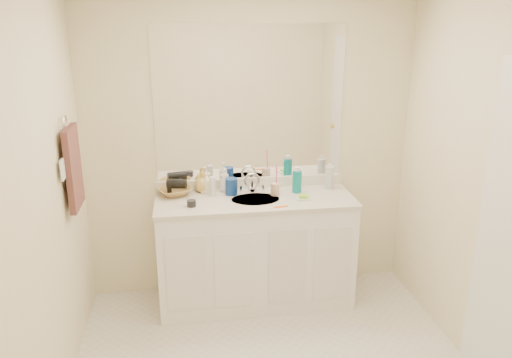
% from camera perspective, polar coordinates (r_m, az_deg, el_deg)
% --- Properties ---
extents(wall_back, '(2.60, 0.02, 2.40)m').
position_cam_1_polar(wall_back, '(3.99, -0.69, 3.48)').
color(wall_back, '#F9ECC3').
rests_on(wall_back, floor).
extents(wall_front, '(2.60, 0.02, 2.40)m').
position_cam_1_polar(wall_front, '(1.66, 12.30, -19.35)').
color(wall_front, '#F9ECC3').
rests_on(wall_front, floor).
extents(wall_left, '(0.02, 2.60, 2.40)m').
position_cam_1_polar(wall_left, '(2.82, -23.95, -4.33)').
color(wall_left, '#F9ECC3').
rests_on(wall_left, floor).
extents(wall_right, '(0.02, 2.60, 2.40)m').
position_cam_1_polar(wall_right, '(3.27, 25.95, -1.68)').
color(wall_right, '#F9ECC3').
rests_on(wall_right, floor).
extents(vanity_cabinet, '(1.50, 0.55, 0.85)m').
position_cam_1_polar(vanity_cabinet, '(4.00, -0.11, -8.33)').
color(vanity_cabinet, white).
rests_on(vanity_cabinet, floor).
extents(countertop, '(1.52, 0.57, 0.03)m').
position_cam_1_polar(countertop, '(3.83, -0.11, -2.41)').
color(countertop, beige).
rests_on(countertop, vanity_cabinet).
extents(backsplash, '(1.52, 0.03, 0.08)m').
position_cam_1_polar(backsplash, '(4.05, -0.64, -0.41)').
color(backsplash, white).
rests_on(backsplash, countertop).
extents(sink_basin, '(0.37, 0.37, 0.02)m').
position_cam_1_polar(sink_basin, '(3.81, -0.07, -2.47)').
color(sink_basin, silver).
rests_on(sink_basin, countertop).
extents(faucet, '(0.02, 0.02, 0.11)m').
position_cam_1_polar(faucet, '(3.95, -0.45, -0.66)').
color(faucet, silver).
rests_on(faucet, countertop).
extents(mirror, '(1.48, 0.01, 1.20)m').
position_cam_1_polar(mirror, '(3.91, -0.69, 8.58)').
color(mirror, white).
rests_on(mirror, wall_back).
extents(blue_mug, '(0.10, 0.10, 0.13)m').
position_cam_1_polar(blue_mug, '(3.88, -2.82, -0.86)').
color(blue_mug, navy).
rests_on(blue_mug, countertop).
extents(tan_cup, '(0.07, 0.07, 0.09)m').
position_cam_1_polar(tan_cup, '(3.88, 2.19, -1.16)').
color(tan_cup, beige).
rests_on(tan_cup, countertop).
extents(toothbrush, '(0.02, 0.04, 0.20)m').
position_cam_1_polar(toothbrush, '(3.85, 2.36, 0.29)').
color(toothbrush, '#FF4390').
rests_on(toothbrush, tan_cup).
extents(mouthwash_bottle, '(0.09, 0.09, 0.17)m').
position_cam_1_polar(mouthwash_bottle, '(3.94, 4.70, -0.32)').
color(mouthwash_bottle, '#0B8389').
rests_on(mouthwash_bottle, countertop).
extents(clear_pump_bottle, '(0.09, 0.09, 0.18)m').
position_cam_1_polar(clear_pump_bottle, '(4.06, 8.36, 0.17)').
color(clear_pump_bottle, silver).
rests_on(clear_pump_bottle, countertop).
extents(soap_dish, '(0.12, 0.10, 0.01)m').
position_cam_1_polar(soap_dish, '(3.81, 5.45, -2.25)').
color(soap_dish, white).
rests_on(soap_dish, countertop).
extents(green_soap, '(0.08, 0.06, 0.03)m').
position_cam_1_polar(green_soap, '(3.80, 5.46, -1.99)').
color(green_soap, '#96E036').
rests_on(green_soap, soap_dish).
extents(orange_comb, '(0.12, 0.04, 0.00)m').
position_cam_1_polar(orange_comb, '(3.65, 2.87, -3.17)').
color(orange_comb, orange).
rests_on(orange_comb, countertop).
extents(dark_jar, '(0.07, 0.07, 0.05)m').
position_cam_1_polar(dark_jar, '(3.68, -7.39, -2.77)').
color(dark_jar, black).
rests_on(dark_jar, countertop).
extents(extra_white_bottle, '(0.06, 0.06, 0.15)m').
position_cam_1_polar(extra_white_bottle, '(3.86, -4.99, -0.86)').
color(extra_white_bottle, silver).
rests_on(extra_white_bottle, countertop).
extents(soap_bottle_white, '(0.09, 0.09, 0.19)m').
position_cam_1_polar(soap_bottle_white, '(3.95, -3.59, -0.09)').
color(soap_bottle_white, white).
rests_on(soap_bottle_white, countertop).
extents(soap_bottle_cream, '(0.09, 0.09, 0.16)m').
position_cam_1_polar(soap_bottle_cream, '(3.93, -5.67, -0.43)').
color(soap_bottle_cream, '#FFF7CF').
rests_on(soap_bottle_cream, countertop).
extents(soap_bottle_yellow, '(0.17, 0.17, 0.17)m').
position_cam_1_polar(soap_bottle_yellow, '(3.96, -6.11, -0.29)').
color(soap_bottle_yellow, gold).
rests_on(soap_bottle_yellow, countertop).
extents(wicker_basket, '(0.32, 0.32, 0.06)m').
position_cam_1_polar(wicker_basket, '(3.93, -9.29, -1.36)').
color(wicker_basket, '#A17B41').
rests_on(wicker_basket, countertop).
extents(hair_dryer, '(0.16, 0.10, 0.08)m').
position_cam_1_polar(hair_dryer, '(3.91, -9.04, -0.54)').
color(hair_dryer, black).
rests_on(hair_dryer, wicker_basket).
extents(towel_ring, '(0.01, 0.11, 0.11)m').
position_cam_1_polar(towel_ring, '(3.44, -20.98, 5.96)').
color(towel_ring, silver).
rests_on(towel_ring, wall_left).
extents(hand_towel, '(0.04, 0.32, 0.55)m').
position_cam_1_polar(hand_towel, '(3.51, -20.13, 1.19)').
color(hand_towel, '#432623').
rests_on(hand_towel, towel_ring).
extents(switch_plate, '(0.01, 0.08, 0.13)m').
position_cam_1_polar(switch_plate, '(3.31, -21.23, 1.01)').
color(switch_plate, white).
rests_on(switch_plate, wall_left).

